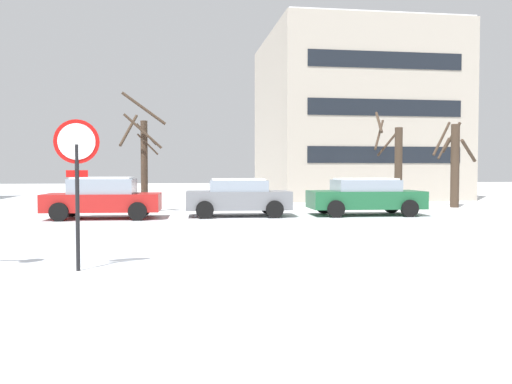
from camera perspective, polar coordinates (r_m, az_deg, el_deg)
name	(u,v)px	position (r m, az deg, el deg)	size (l,w,h in m)	color
ground_plane	(144,257)	(11.29, -11.52, -6.62)	(120.00, 120.00, 0.00)	white
road_surface	(152,235)	(14.88, -10.79, -4.44)	(80.00, 9.27, 0.00)	silver
stop_sign	(77,165)	(9.89, -18.12, 2.70)	(0.76, 0.09, 2.61)	black
parked_car_red	(103,198)	(20.33, -15.60, -0.56)	(4.10, 2.26, 1.48)	red
parked_car_gray	(238,197)	(20.55, -1.88, -0.50)	(3.94, 2.22, 1.42)	slate
parked_car_green	(365,196)	(21.43, 11.28, -0.42)	(4.36, 2.29, 1.42)	#1E6038
tree_far_left	(455,162)	(27.00, 19.94, 2.93)	(1.99, 2.00, 4.04)	#423326
tree_far_right	(396,163)	(25.08, 14.34, 2.94)	(1.64, 1.92, 4.40)	#423326
tree_far_mid	(143,157)	(22.80, -11.65, 3.55)	(1.90, 1.92, 4.79)	#423326
building_far_right	(351,117)	(36.31, 9.84, 7.69)	(10.85, 11.82, 10.32)	#B2A899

